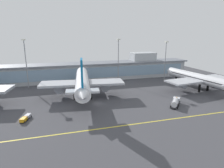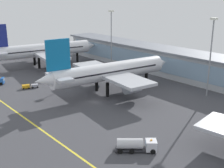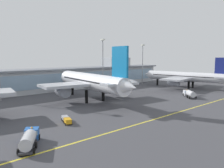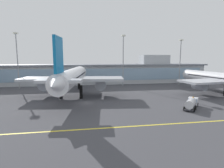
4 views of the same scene
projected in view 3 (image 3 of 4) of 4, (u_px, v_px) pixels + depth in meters
name	position (u px, v px, depth m)	size (l,w,h in m)	color
ground_plane	(118.00, 103.00, 82.17)	(194.48, 194.48, 0.00)	#424247
taxiway_centreline_stripe	(170.00, 115.00, 65.90)	(155.58, 0.50, 0.01)	yellow
terminal_building	(61.00, 78.00, 115.64)	(141.91, 14.00, 16.01)	#ADB2B7
airliner_near_right	(91.00, 82.00, 85.77)	(38.20, 52.49, 19.86)	black
airliner_far_right	(185.00, 77.00, 121.78)	(37.77, 51.22, 16.24)	black
fuel_tanker_truck	(189.00, 94.00, 93.65)	(7.76, 8.42, 2.90)	black
baggage_tug_near	(67.00, 120.00, 57.86)	(3.35, 5.79, 1.40)	black
service_truck_far	(29.00, 138.00, 42.66)	(6.75, 9.00, 2.90)	black
apron_light_mast_centre	(103.00, 57.00, 116.98)	(1.80, 1.80, 25.60)	gray
apron_light_mast_east	(143.00, 58.00, 137.19)	(1.80, 1.80, 23.94)	gray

